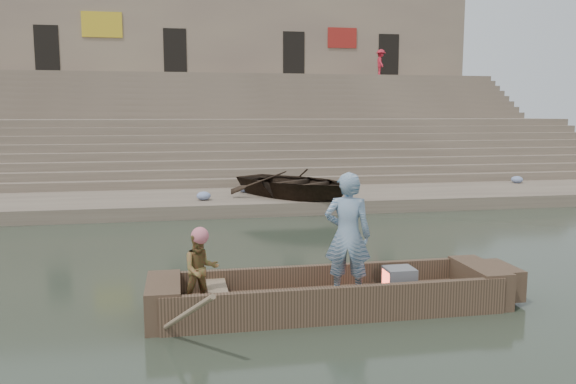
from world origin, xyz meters
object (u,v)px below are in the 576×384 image
object	(u,v)px
rowing_man	(201,269)
beached_rowboat	(295,183)
main_rowboat	(330,303)
television	(399,280)
standing_man	(348,235)
pedestrian	(381,63)

from	to	relation	value
rowing_man	beached_rowboat	world-z (taller)	rowing_man
main_rowboat	television	distance (m)	1.18
standing_man	pedestrian	xyz separation A→B (m)	(9.26, 24.41, 4.78)
rowing_man	pedestrian	size ratio (longest dim) A/B	0.72
rowing_man	television	xyz separation A→B (m)	(3.14, 0.10, -0.37)
main_rowboat	standing_man	size ratio (longest dim) A/B	2.54
rowing_man	pedestrian	xyz separation A→B (m)	(11.51, 24.44, 5.20)
pedestrian	standing_man	bearing A→B (deg)	169.90
main_rowboat	television	size ratio (longest dim) A/B	10.87
television	beached_rowboat	bearing A→B (deg)	88.62
beached_rowboat	television	bearing A→B (deg)	-128.52
pedestrian	beached_rowboat	bearing A→B (deg)	162.00
standing_man	pedestrian	size ratio (longest dim) A/B	1.26
beached_rowboat	standing_man	bearing A→B (deg)	-133.81
standing_man	rowing_man	bearing A→B (deg)	20.06
standing_man	beached_rowboat	xyz separation A→B (m)	(1.11, 9.50, -0.36)
standing_man	main_rowboat	bearing A→B (deg)	3.58
beached_rowboat	rowing_man	bearing A→B (deg)	-146.58
rowing_man	beached_rowboat	size ratio (longest dim) A/B	0.26
rowing_man	beached_rowboat	bearing A→B (deg)	59.37
television	pedestrian	xyz separation A→B (m)	(8.38, 24.34, 5.56)
standing_man	television	world-z (taller)	standing_man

